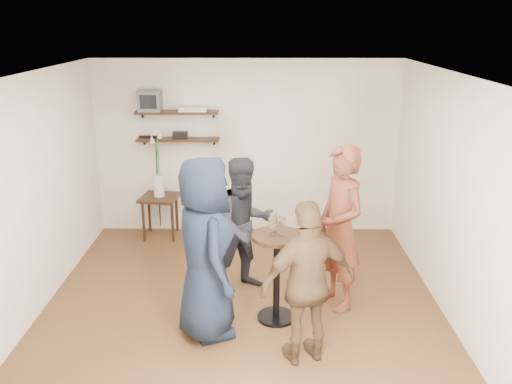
% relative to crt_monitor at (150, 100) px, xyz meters
% --- Properties ---
extents(room, '(4.58, 5.08, 2.68)m').
position_rel_crt_monitor_xyz_m(room, '(1.38, -2.38, -0.72)').
color(room, '#452A16').
rests_on(room, ground).
extents(shelf_upper, '(1.20, 0.25, 0.04)m').
position_rel_crt_monitor_xyz_m(shelf_upper, '(0.38, 0.00, -0.17)').
color(shelf_upper, black).
rests_on(shelf_upper, room).
extents(shelf_lower, '(1.20, 0.25, 0.04)m').
position_rel_crt_monitor_xyz_m(shelf_lower, '(0.38, 0.00, -0.57)').
color(shelf_lower, black).
rests_on(shelf_lower, room).
extents(crt_monitor, '(0.32, 0.30, 0.30)m').
position_rel_crt_monitor_xyz_m(crt_monitor, '(0.00, 0.00, 0.00)').
color(crt_monitor, '#59595B').
rests_on(crt_monitor, shelf_upper).
extents(dvd_deck, '(0.40, 0.24, 0.06)m').
position_rel_crt_monitor_xyz_m(dvd_deck, '(0.61, 0.00, -0.12)').
color(dvd_deck, silver).
rests_on(dvd_deck, shelf_upper).
extents(radio, '(0.22, 0.10, 0.10)m').
position_rel_crt_monitor_xyz_m(radio, '(0.41, 0.00, -0.50)').
color(radio, black).
rests_on(radio, shelf_lower).
extents(power_strip, '(0.30, 0.05, 0.03)m').
position_rel_crt_monitor_xyz_m(power_strip, '(-0.05, 0.05, -0.54)').
color(power_strip, black).
rests_on(power_strip, shelf_lower).
extents(side_table, '(0.60, 0.60, 0.63)m').
position_rel_crt_monitor_xyz_m(side_table, '(0.09, -0.17, -1.49)').
color(side_table, black).
rests_on(side_table, room).
extents(vase_lilies, '(0.20, 0.21, 1.07)m').
position_rel_crt_monitor_xyz_m(vase_lilies, '(0.09, -0.18, -1.05)').
color(vase_lilies, silver).
rests_on(vase_lilies, side_table).
extents(drinks_table, '(0.54, 0.54, 0.99)m').
position_rel_crt_monitor_xyz_m(drinks_table, '(1.76, -2.52, -1.38)').
color(drinks_table, black).
rests_on(drinks_table, room).
extents(wine_glass_fl, '(0.06, 0.06, 0.19)m').
position_rel_crt_monitor_xyz_m(wine_glass_fl, '(1.70, -2.55, -0.90)').
color(wine_glass_fl, silver).
rests_on(wine_glass_fl, drinks_table).
extents(wine_glass_fr, '(0.07, 0.07, 0.20)m').
position_rel_crt_monitor_xyz_m(wine_glass_fr, '(1.81, -2.54, -0.89)').
color(wine_glass_fr, silver).
rests_on(wine_glass_fr, drinks_table).
extents(wine_glass_bl, '(0.07, 0.07, 0.21)m').
position_rel_crt_monitor_xyz_m(wine_glass_bl, '(1.72, -2.44, -0.89)').
color(wine_glass_bl, silver).
rests_on(wine_glass_bl, drinks_table).
extents(wine_glass_br, '(0.06, 0.06, 0.19)m').
position_rel_crt_monitor_xyz_m(wine_glass_br, '(1.79, -2.51, -0.90)').
color(wine_glass_br, silver).
rests_on(wine_glass_br, drinks_table).
extents(person_plaid, '(0.69, 0.80, 1.87)m').
position_rel_crt_monitor_xyz_m(person_plaid, '(2.46, -2.20, -1.08)').
color(person_plaid, red).
rests_on(person_plaid, room).
extents(person_dark, '(0.99, 0.91, 1.64)m').
position_rel_crt_monitor_xyz_m(person_dark, '(1.40, -1.83, -1.20)').
color(person_dark, black).
rests_on(person_dark, room).
extents(person_navy, '(0.89, 1.08, 1.89)m').
position_rel_crt_monitor_xyz_m(person_navy, '(1.03, -2.80, -1.07)').
color(person_navy, black).
rests_on(person_navy, room).
extents(person_brown, '(1.02, 0.69, 1.60)m').
position_rel_crt_monitor_xyz_m(person_brown, '(2.02, -3.25, -1.22)').
color(person_brown, '#4D3521').
rests_on(person_brown, room).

